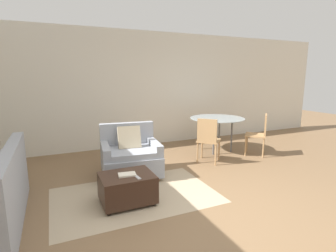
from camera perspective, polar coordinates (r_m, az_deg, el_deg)
The scene contains 10 objects.
ground_plane at distance 3.39m, azimuth 8.71°, elevation -19.47°, with size 20.00×20.00×0.00m, color brown.
wall_back at distance 6.33m, azimuth -9.30°, elevation 7.75°, with size 12.00×0.06×2.75m.
area_rug at distance 3.95m, azimuth -7.11°, elevation -14.74°, with size 2.29×1.48×0.01m.
armchair at distance 4.59m, azimuth -8.20°, elevation -6.50°, with size 1.05×0.94×0.87m.
ottoman at distance 3.68m, azimuth -8.88°, elevation -13.06°, with size 0.70×0.56×0.40m.
book_stack at distance 3.59m, azimuth -8.90°, elevation -10.39°, with size 0.25×0.19×0.02m.
tv_remote_primary at distance 3.50m, azimuth -6.70°, elevation -10.96°, with size 0.06×0.17×0.01m.
dining_table at distance 6.05m, azimuth 10.63°, elevation 1.06°, with size 1.23×1.23×0.77m.
dining_chair_near_left at distance 5.18m, azimuth 8.69°, elevation -2.49°, with size 0.59×0.59×0.90m.
dining_chair_near_right at distance 5.99m, azimuth 19.39°, elevation -1.18°, with size 0.59×0.59×0.90m.
Camera 1 is at (-1.62, -2.44, 1.71)m, focal length 28.00 mm.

